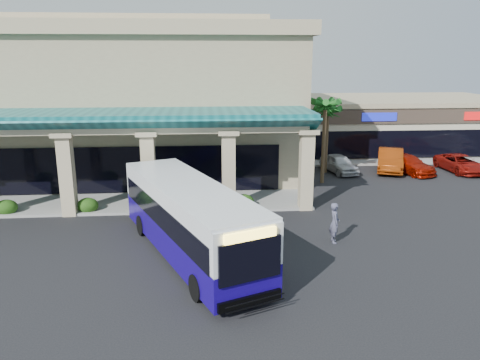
{
  "coord_description": "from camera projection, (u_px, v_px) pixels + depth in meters",
  "views": [
    {
      "loc": [
        0.08,
        -20.68,
        8.68
      ],
      "look_at": [
        2.05,
        3.87,
        2.2
      ],
      "focal_mm": 35.0,
      "sensor_mm": 36.0,
      "label": 1
    }
  ],
  "objects": [
    {
      "name": "arcade",
      "position": [
        65.0,
        160.0,
        27.35
      ],
      "size": [
        30.0,
        6.2,
        5.7
      ],
      "primitive_type": null,
      "color": "#0F565B",
      "rests_on": "ground"
    },
    {
      "name": "car_silver",
      "position": [
        339.0,
        163.0,
        36.23
      ],
      "size": [
        2.49,
        4.39,
        1.41
      ],
      "primitive_type": "imported",
      "rotation": [
        0.0,
        0.0,
        0.21
      ],
      "color": "beige",
      "rests_on": "ground"
    },
    {
      "name": "car_red",
      "position": [
        407.0,
        164.0,
        36.13
      ],
      "size": [
        3.63,
        5.15,
        1.39
      ],
      "primitive_type": "imported",
      "rotation": [
        0.0,
        0.0,
        0.4
      ],
      "color": "#981304",
      "rests_on": "ground"
    },
    {
      "name": "strip_mall",
      "position": [
        385.0,
        123.0,
        46.04
      ],
      "size": [
        22.5,
        12.5,
        4.9
      ],
      "primitive_type": null,
      "color": "beige",
      "rests_on": "ground"
    },
    {
      "name": "ground",
      "position": [
        203.0,
        246.0,
        22.13
      ],
      "size": [
        110.0,
        110.0,
        0.0
      ],
      "primitive_type": "plane",
      "color": "black"
    },
    {
      "name": "pedestrian",
      "position": [
        335.0,
        223.0,
        22.41
      ],
      "size": [
        0.52,
        0.75,
        1.98
      ],
      "primitive_type": "imported",
      "rotation": [
        0.0,
        0.0,
        1.51
      ],
      "color": "#4C4D63",
      "rests_on": "ground"
    },
    {
      "name": "car_gray",
      "position": [
        460.0,
        163.0,
        36.42
      ],
      "size": [
        2.46,
        4.9,
        1.33
      ],
      "primitive_type": "imported",
      "rotation": [
        0.0,
        0.0,
        0.05
      ],
      "color": "maroon",
      "rests_on": "ground"
    },
    {
      "name": "transit_bus",
      "position": [
        189.0,
        221.0,
        20.7
      ],
      "size": [
        7.1,
        12.03,
        3.32
      ],
      "primitive_type": null,
      "rotation": [
        0.0,
        0.0,
        0.39
      ],
      "color": "#150578",
      "rests_on": "ground"
    },
    {
      "name": "palm_1",
      "position": [
        327.0,
        136.0,
        35.63
      ],
      "size": [
        2.4,
        2.4,
        5.8
      ],
      "primitive_type": null,
      "color": "#165417",
      "rests_on": "ground"
    },
    {
      "name": "broadleaf_tree",
      "position": [
        289.0,
        132.0,
        40.42
      ],
      "size": [
        2.6,
        2.6,
        4.81
      ],
      "primitive_type": null,
      "color": "#1E430F",
      "rests_on": "ground"
    },
    {
      "name": "main_building",
      "position": [
        96.0,
        98.0,
        35.5
      ],
      "size": [
        30.8,
        14.8,
        11.35
      ],
      "primitive_type": null,
      "color": "tan",
      "rests_on": "ground"
    },
    {
      "name": "car_white",
      "position": [
        390.0,
        160.0,
        36.74
      ],
      "size": [
        3.65,
        5.61,
        1.75
      ],
      "primitive_type": "imported",
      "rotation": [
        0.0,
        0.0,
        -0.37
      ],
      "color": "#8E320A",
      "rests_on": "ground"
    },
    {
      "name": "palm_0",
      "position": [
        324.0,
        137.0,
        32.56
      ],
      "size": [
        2.4,
        2.4,
        6.6
      ],
      "primitive_type": null,
      "color": "#165417",
      "rests_on": "ground"
    }
  ]
}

